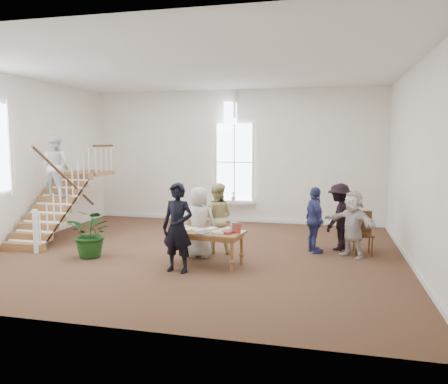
% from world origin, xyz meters
% --- Properties ---
extents(ground, '(10.00, 10.00, 0.00)m').
position_xyz_m(ground, '(0.00, 0.00, 0.00)').
color(ground, '#432C1A').
rests_on(ground, ground).
extents(room_shell, '(10.49, 10.00, 10.00)m').
position_xyz_m(room_shell, '(-0.00, 4.39, 0.40)').
color(room_shell, silver).
rests_on(room_shell, ground).
extents(staircase, '(1.10, 4.10, 2.92)m').
position_xyz_m(staircase, '(-4.34, 0.75, 1.62)').
color(staircase, brown).
rests_on(staircase, ground).
extents(library_table, '(1.75, 1.05, 0.83)m').
position_xyz_m(library_table, '(0.52, -0.95, 0.69)').
color(library_table, brown).
rests_on(library_table, ground).
extents(police_officer, '(0.76, 0.56, 1.90)m').
position_xyz_m(police_officer, '(0.07, -1.59, 0.95)').
color(police_officer, black).
rests_on(police_officer, ground).
extents(elderly_woman, '(0.83, 0.54, 1.69)m').
position_xyz_m(elderly_woman, '(0.17, -0.34, 0.85)').
color(elderly_woman, beige).
rests_on(elderly_woman, ground).
extents(person_yellow, '(0.93, 0.77, 1.75)m').
position_xyz_m(person_yellow, '(0.47, 0.16, 0.87)').
color(person_yellow, '#CAC17E').
rests_on(person_yellow, ground).
extents(woman_cluster_a, '(0.75, 1.04, 1.64)m').
position_xyz_m(woman_cluster_a, '(2.83, 0.71, 0.82)').
color(woman_cluster_a, navy).
rests_on(woman_cluster_a, ground).
extents(woman_cluster_b, '(1.06, 1.27, 1.71)m').
position_xyz_m(woman_cluster_b, '(3.43, 1.16, 0.85)').
color(woman_cluster_b, black).
rests_on(woman_cluster_b, ground).
extents(woman_cluster_c, '(1.41, 1.36, 1.61)m').
position_xyz_m(woman_cluster_c, '(3.73, 0.51, 0.80)').
color(woman_cluster_c, beige).
rests_on(woman_cluster_c, ground).
extents(floor_plant, '(1.08, 0.95, 1.17)m').
position_xyz_m(floor_plant, '(-2.32, -0.96, 0.58)').
color(floor_plant, '#153C13').
rests_on(floor_plant, ground).
extents(side_chair, '(0.50, 0.50, 1.05)m').
position_xyz_m(side_chair, '(3.99, 0.88, 0.59)').
color(side_chair, '#361F0E').
rests_on(side_chair, ground).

